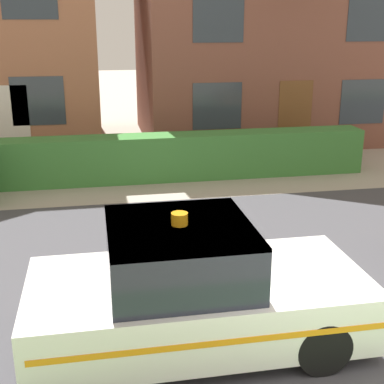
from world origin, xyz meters
name	(u,v)px	position (x,y,z in m)	size (l,w,h in m)	color
road_strip	(260,264)	(0.00, 4.46, 0.01)	(28.00, 6.76, 0.01)	#424247
garden_hedge	(142,158)	(-1.41, 9.54, 0.55)	(11.14, 0.77, 1.10)	#3D7F38
police_car	(193,291)	(-1.47, 2.49, 0.71)	(3.96, 1.87, 1.68)	black
house_right	(265,28)	(3.12, 14.27, 3.50)	(8.40, 5.67, 6.87)	brown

